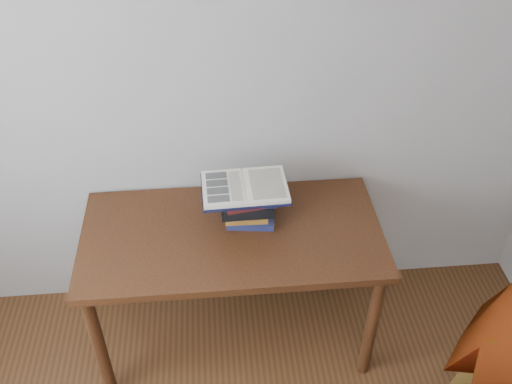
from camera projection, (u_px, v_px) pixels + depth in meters
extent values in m
cube|color=#AEAAA4|center=(206.00, 91.00, 2.60)|extent=(3.50, 0.04, 2.60)
cube|color=#4A2812|center=(232.00, 235.00, 2.68)|extent=(1.41, 0.71, 0.04)
cylinder|color=#4A2812|center=(99.00, 346.00, 2.65)|extent=(0.06, 0.06, 0.72)
cylinder|color=#4A2812|center=(372.00, 326.00, 2.74)|extent=(0.06, 0.06, 0.72)
cylinder|color=#4A2812|center=(112.00, 256.00, 3.10)|extent=(0.06, 0.06, 0.72)
cylinder|color=#4A2812|center=(346.00, 241.00, 3.19)|extent=(0.06, 0.06, 0.72)
cube|color=#181745|center=(251.00, 218.00, 2.72)|extent=(0.24, 0.18, 0.04)
cube|color=#9A5323|center=(246.00, 213.00, 2.70)|extent=(0.20, 0.15, 0.03)
cube|color=black|center=(247.00, 207.00, 2.69)|extent=(0.25, 0.16, 0.04)
cube|color=black|center=(248.00, 204.00, 2.65)|extent=(0.23, 0.14, 0.03)
cube|color=maroon|center=(249.00, 198.00, 2.64)|extent=(0.25, 0.19, 0.03)
cube|color=#181745|center=(249.00, 194.00, 2.62)|extent=(0.25, 0.19, 0.03)
cube|color=black|center=(245.00, 189.00, 2.61)|extent=(0.40, 0.29, 0.01)
cube|color=beige|center=(223.00, 188.00, 2.60)|extent=(0.20, 0.27, 0.02)
cube|color=beige|center=(266.00, 185.00, 2.61)|extent=(0.20, 0.27, 0.02)
cylinder|color=beige|center=(245.00, 187.00, 2.61)|extent=(0.02, 0.26, 0.01)
cube|color=black|center=(216.00, 176.00, 2.65)|extent=(0.10, 0.05, 0.00)
cube|color=black|center=(217.00, 183.00, 2.61)|extent=(0.10, 0.05, 0.00)
cube|color=black|center=(218.00, 191.00, 2.57)|extent=(0.10, 0.05, 0.00)
cube|color=black|center=(219.00, 199.00, 2.52)|extent=(0.10, 0.05, 0.00)
cube|color=#B9B7A1|center=(236.00, 186.00, 2.59)|extent=(0.06, 0.22, 0.00)
cube|color=#B9B7A1|center=(267.00, 183.00, 2.61)|extent=(0.16, 0.22, 0.00)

